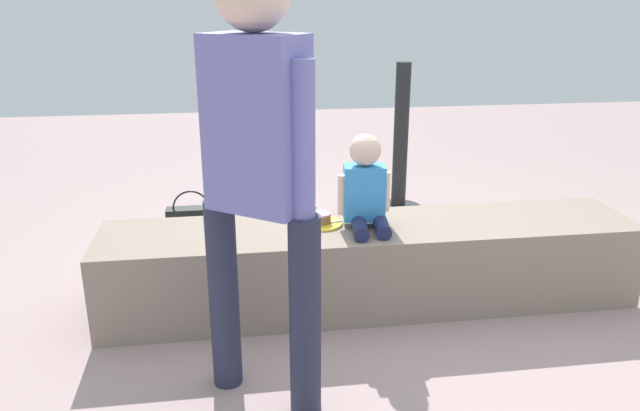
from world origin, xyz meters
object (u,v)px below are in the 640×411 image
at_px(cake_plate, 321,221).
at_px(party_cup_red, 234,268).
at_px(adult_standing, 258,153).
at_px(handbag_black_leather, 192,222).
at_px(child_seated, 365,187).
at_px(water_bottle_near_gift, 315,220).
at_px(cake_box_white, 537,241).
at_px(gift_bag, 268,240).

bearing_deg(cake_plate, party_cup_red, 141.07).
distance_m(adult_standing, handbag_black_leather, 2.10).
xyz_separation_m(child_seated, handbag_black_leather, (-0.96, 1.11, -0.54)).
xyz_separation_m(water_bottle_near_gift, party_cup_red, (-0.58, -0.65, -0.04)).
relative_size(cake_plate, handbag_black_leather, 0.66).
height_order(cake_box_white, handbag_black_leather, handbag_black_leather).
relative_size(child_seated, cake_box_white, 1.54).
distance_m(water_bottle_near_gift, cake_box_white, 1.49).
distance_m(cake_plate, water_bottle_near_gift, 1.10).
bearing_deg(gift_bag, adult_standing, -94.24).
height_order(adult_standing, cake_plate, adult_standing).
relative_size(gift_bag, party_cup_red, 3.45).
xyz_separation_m(cake_plate, water_bottle_near_gift, (0.11, 1.03, -0.37)).
height_order(water_bottle_near_gift, party_cup_red, water_bottle_near_gift).
height_order(cake_plate, gift_bag, cake_plate).
bearing_deg(child_seated, water_bottle_near_gift, 95.87).
xyz_separation_m(cake_plate, handbag_black_leather, (-0.74, 1.05, -0.35)).
bearing_deg(gift_bag, child_seated, -51.26).
bearing_deg(child_seated, cake_plate, 164.75).
distance_m(cake_plate, cake_box_white, 1.63).
distance_m(cake_box_white, handbag_black_leather, 2.31).
height_order(adult_standing, water_bottle_near_gift, adult_standing).
relative_size(gift_bag, water_bottle_near_gift, 1.80).
bearing_deg(party_cup_red, cake_box_white, 3.34).
distance_m(child_seated, party_cup_red, 1.02).
height_order(gift_bag, water_bottle_near_gift, gift_bag).
xyz_separation_m(party_cup_red, handbag_black_leather, (-0.27, 0.67, 0.06)).
height_order(child_seated, cake_box_white, child_seated).
distance_m(adult_standing, cake_box_white, 2.45).
distance_m(child_seated, water_bottle_near_gift, 1.23).
relative_size(adult_standing, gift_bag, 4.78).
bearing_deg(party_cup_red, gift_bag, 34.53).
relative_size(cake_box_white, handbag_black_leather, 0.93).
height_order(water_bottle_near_gift, handbag_black_leather, handbag_black_leather).
bearing_deg(water_bottle_near_gift, handbag_black_leather, 178.70).
bearing_deg(child_seated, party_cup_red, 147.46).
bearing_deg(cake_box_white, cake_plate, -161.75).
xyz_separation_m(child_seated, party_cup_red, (-0.69, 0.44, -0.61)).
relative_size(cake_plate, party_cup_red, 2.15).
height_order(adult_standing, handbag_black_leather, adult_standing).
bearing_deg(child_seated, handbag_black_leather, 130.91).
xyz_separation_m(cake_box_white, handbag_black_leather, (-2.24, 0.56, 0.05)).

